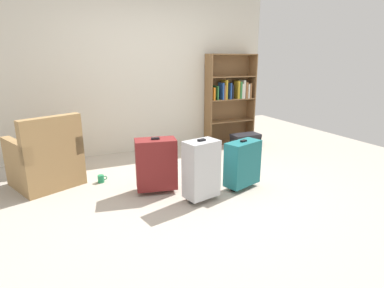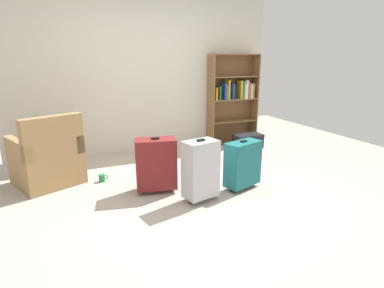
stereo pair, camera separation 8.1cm
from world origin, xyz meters
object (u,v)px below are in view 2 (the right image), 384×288
(armchair, at_px, (48,160))
(suitcase_teal, at_px, (243,164))
(mug, at_px, (102,178))
(suitcase_dark_red, at_px, (156,164))
(suitcase_silver, at_px, (200,169))
(storage_box, at_px, (248,141))
(bookshelf, at_px, (233,97))

(armchair, bearing_deg, suitcase_teal, -26.40)
(mug, bearing_deg, suitcase_dark_red, -44.75)
(mug, distance_m, suitcase_silver, 1.40)
(mug, height_order, suitcase_dark_red, suitcase_dark_red)
(storage_box, height_order, suitcase_dark_red, suitcase_dark_red)
(armchair, height_order, suitcase_silver, armchair)
(armchair, bearing_deg, suitcase_silver, -36.96)
(bookshelf, height_order, suitcase_teal, bookshelf)
(bookshelf, height_order, suitcase_dark_red, bookshelf)
(mug, bearing_deg, bookshelf, 22.88)
(storage_box, height_order, suitcase_silver, suitcase_silver)
(armchair, bearing_deg, suitcase_dark_red, -32.43)
(suitcase_dark_red, bearing_deg, mug, 135.25)
(suitcase_teal, bearing_deg, suitcase_silver, -170.62)
(storage_box, distance_m, suitcase_dark_red, 2.34)
(bookshelf, distance_m, armchair, 3.30)
(suitcase_silver, height_order, suitcase_dark_red, suitcase_silver)
(storage_box, xyz_separation_m, suitcase_dark_red, (-2.02, -1.16, 0.22))
(bookshelf, bearing_deg, suitcase_teal, -116.63)
(bookshelf, height_order, mug, bookshelf)
(mug, height_order, suitcase_silver, suitcase_silver)
(bookshelf, bearing_deg, suitcase_dark_red, -140.31)
(armchair, bearing_deg, storage_box, 7.29)
(suitcase_silver, distance_m, suitcase_teal, 0.61)
(armchair, distance_m, storage_box, 3.23)
(bookshelf, relative_size, suitcase_teal, 2.66)
(suitcase_teal, relative_size, suitcase_dark_red, 0.91)
(storage_box, relative_size, suitcase_dark_red, 0.76)
(suitcase_dark_red, bearing_deg, bookshelf, 39.69)
(mug, relative_size, suitcase_teal, 0.20)
(suitcase_silver, bearing_deg, bookshelf, 52.37)
(suitcase_dark_red, bearing_deg, armchair, 147.57)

